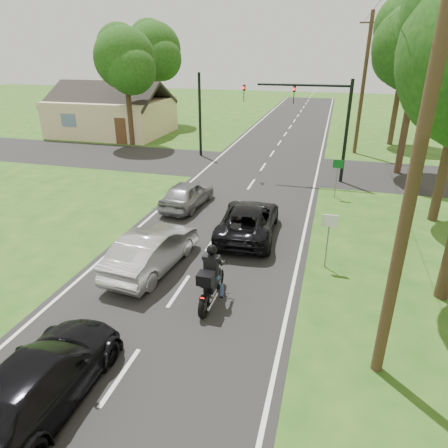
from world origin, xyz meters
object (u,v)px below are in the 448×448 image
at_px(dark_suv, 248,220).
at_px(dark_car_behind, 40,380).
at_px(motorcycle_rider, 211,281).
at_px(silver_sedan, 152,250).
at_px(sign_white, 329,228).
at_px(traffic_signal, 316,112).
at_px(utility_pole_near, 414,179).
at_px(silver_suv, 187,194).
at_px(utility_pole_far, 363,85).
at_px(sign_green, 338,169).

distance_m(dark_suv, dark_car_behind, 10.51).
distance_m(motorcycle_rider, silver_sedan, 3.12).
xyz_separation_m(dark_suv, sign_white, (3.38, -2.00, 0.88)).
bearing_deg(motorcycle_rider, traffic_signal, 82.48).
xyz_separation_m(silver_sedan, utility_pole_near, (7.66, -3.18, 4.31)).
relative_size(silver_suv, utility_pole_near, 0.40).
relative_size(dark_suv, sign_white, 2.38).
height_order(utility_pole_near, sign_white, utility_pole_near).
relative_size(silver_sedan, traffic_signal, 0.72).
bearing_deg(utility_pole_far, motorcycle_rider, -102.46).
bearing_deg(silver_suv, utility_pole_far, -115.96).
bearing_deg(silver_sedan, utility_pole_near, 163.37).
bearing_deg(dark_car_behind, sign_white, -126.77).
distance_m(dark_car_behind, utility_pole_near, 9.23).
height_order(motorcycle_rider, traffic_signal, traffic_signal).
bearing_deg(utility_pole_far, silver_suv, -120.74).
relative_size(dark_suv, dark_car_behind, 1.04).
bearing_deg(traffic_signal, sign_white, -82.95).
relative_size(silver_sedan, utility_pole_far, 0.46).
height_order(motorcycle_rider, sign_white, sign_white).
height_order(silver_sedan, traffic_signal, traffic_signal).
relative_size(sign_white, sign_green, 1.00).
relative_size(dark_car_behind, utility_pole_far, 0.49).
xyz_separation_m(motorcycle_rider, sign_white, (3.44, 3.32, 0.79)).
bearing_deg(sign_white, silver_sedan, -163.68).
height_order(motorcycle_rider, dark_suv, motorcycle_rider).
xyz_separation_m(utility_pole_far, sign_green, (-1.30, -11.02, -3.49)).
bearing_deg(silver_sedan, utility_pole_far, -104.28).
bearing_deg(utility_pole_far, silver_sedan, -110.19).
relative_size(utility_pole_near, sign_white, 4.71).
relative_size(silver_suv, utility_pole_far, 0.40).
distance_m(silver_suv, utility_pole_far, 17.43).
height_order(dark_suv, utility_pole_near, utility_pole_near).
height_order(utility_pole_near, utility_pole_far, same).
xyz_separation_m(silver_suv, utility_pole_far, (8.62, 14.50, 4.38)).
height_order(motorcycle_rider, silver_suv, motorcycle_rider).
bearing_deg(silver_suv, dark_car_behind, 99.98).
xyz_separation_m(motorcycle_rider, silver_sedan, (-2.72, 1.52, -0.04)).
bearing_deg(dark_suv, dark_car_behind, 72.08).
xyz_separation_m(dark_suv, silver_suv, (-3.75, 2.52, -0.01)).
xyz_separation_m(traffic_signal, utility_pole_far, (2.86, 8.00, 0.95)).
height_order(silver_suv, dark_car_behind, dark_car_behind).
distance_m(dark_car_behind, utility_pole_far, 28.55).
bearing_deg(silver_suv, sign_green, -149.81).
bearing_deg(utility_pole_near, dark_car_behind, -156.77).
height_order(silver_sedan, utility_pole_far, utility_pole_far).
xyz_separation_m(dark_suv, sign_green, (3.58, 6.00, 0.88)).
xyz_separation_m(dark_suv, traffic_signal, (2.01, 9.01, 3.42)).
distance_m(motorcycle_rider, utility_pole_near, 6.74).
bearing_deg(dark_suv, silver_sedan, 50.20).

